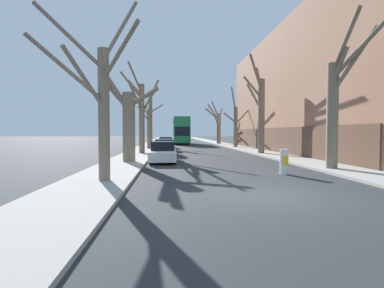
{
  "coord_description": "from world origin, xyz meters",
  "views": [
    {
      "loc": [
        -3.04,
        -9.1,
        1.98
      ],
      "look_at": [
        0.49,
        37.0,
        0.2
      ],
      "focal_mm": 28.0,
      "sensor_mm": 36.0,
      "label": 1
    }
  ],
  "objects_px": {
    "street_tree_left_0": "(101,99)",
    "street_tree_right_3": "(218,125)",
    "street_tree_left_1": "(128,122)",
    "street_tree_left_3": "(148,127)",
    "street_tree_left_2": "(141,113)",
    "double_decker_bus": "(181,129)",
    "parked_car_2": "(165,145)",
    "parked_car_3": "(166,143)",
    "parked_car_1": "(164,148)",
    "street_tree_left_4": "(151,119)",
    "parked_car_0": "(163,152)",
    "traffic_bollard": "(284,162)",
    "street_tree_right_0": "(336,105)",
    "street_tree_right_2": "(236,124)",
    "street_tree_right_1": "(260,111)"
  },
  "relations": [
    {
      "from": "street_tree_left_0",
      "to": "parked_car_0",
      "type": "relative_size",
      "value": 1.68
    },
    {
      "from": "street_tree_left_3",
      "to": "parked_car_3",
      "type": "height_order",
      "value": "street_tree_left_3"
    },
    {
      "from": "parked_car_0",
      "to": "traffic_bollard",
      "type": "relative_size",
      "value": 3.82
    },
    {
      "from": "street_tree_right_1",
      "to": "traffic_bollard",
      "type": "distance_m",
      "value": 13.66
    },
    {
      "from": "street_tree_right_2",
      "to": "double_decker_bus",
      "type": "height_order",
      "value": "street_tree_right_2"
    },
    {
      "from": "street_tree_left_4",
      "to": "street_tree_right_3",
      "type": "distance_m",
      "value": 13.51
    },
    {
      "from": "street_tree_left_1",
      "to": "street_tree_left_2",
      "type": "height_order",
      "value": "street_tree_left_2"
    },
    {
      "from": "street_tree_left_0",
      "to": "parked_car_2",
      "type": "distance_m",
      "value": 20.22
    },
    {
      "from": "street_tree_left_1",
      "to": "street_tree_left_3",
      "type": "distance_m",
      "value": 15.76
    },
    {
      "from": "street_tree_left_2",
      "to": "double_decker_bus",
      "type": "distance_m",
      "value": 24.61
    },
    {
      "from": "parked_car_2",
      "to": "parked_car_3",
      "type": "height_order",
      "value": "parked_car_3"
    },
    {
      "from": "street_tree_left_3",
      "to": "traffic_bollard",
      "type": "relative_size",
      "value": 5.1
    },
    {
      "from": "double_decker_bus",
      "to": "parked_car_3",
      "type": "relative_size",
      "value": 2.64
    },
    {
      "from": "street_tree_right_0",
      "to": "traffic_bollard",
      "type": "distance_m",
      "value": 4.33
    },
    {
      "from": "street_tree_left_4",
      "to": "street_tree_right_0",
      "type": "relative_size",
      "value": 1.06
    },
    {
      "from": "street_tree_left_1",
      "to": "parked_car_1",
      "type": "xyz_separation_m",
      "value": [
        2.19,
        6.38,
        -1.98
      ]
    },
    {
      "from": "street_tree_right_0",
      "to": "street_tree_left_4",
      "type": "bearing_deg",
      "value": 112.16
    },
    {
      "from": "street_tree_left_0",
      "to": "street_tree_right_2",
      "type": "distance_m",
      "value": 28.75
    },
    {
      "from": "street_tree_left_4",
      "to": "parked_car_2",
      "type": "distance_m",
      "value": 10.98
    },
    {
      "from": "street_tree_left_1",
      "to": "street_tree_right_2",
      "type": "height_order",
      "value": "street_tree_right_2"
    },
    {
      "from": "street_tree_left_0",
      "to": "parked_car_3",
      "type": "bearing_deg",
      "value": 85.24
    },
    {
      "from": "street_tree_left_0",
      "to": "street_tree_left_3",
      "type": "distance_m",
      "value": 23.49
    },
    {
      "from": "street_tree_left_3",
      "to": "parked_car_2",
      "type": "height_order",
      "value": "street_tree_left_3"
    },
    {
      "from": "street_tree_left_0",
      "to": "street_tree_right_3",
      "type": "bearing_deg",
      "value": 74.21
    },
    {
      "from": "double_decker_bus",
      "to": "parked_car_0",
      "type": "height_order",
      "value": "double_decker_bus"
    },
    {
      "from": "street_tree_left_0",
      "to": "parked_car_2",
      "type": "xyz_separation_m",
      "value": [
        2.19,
        19.93,
        -2.62
      ]
    },
    {
      "from": "street_tree_left_2",
      "to": "street_tree_left_3",
      "type": "distance_m",
      "value": 8.01
    },
    {
      "from": "parked_car_2",
      "to": "traffic_bollard",
      "type": "height_order",
      "value": "parked_car_2"
    },
    {
      "from": "street_tree_left_4",
      "to": "street_tree_right_0",
      "type": "bearing_deg",
      "value": -67.84
    },
    {
      "from": "street_tree_left_2",
      "to": "parked_car_1",
      "type": "height_order",
      "value": "street_tree_left_2"
    },
    {
      "from": "street_tree_left_0",
      "to": "parked_car_1",
      "type": "distance_m",
      "value": 14.5
    },
    {
      "from": "street_tree_right_1",
      "to": "parked_car_3",
      "type": "relative_size",
      "value": 2.11
    },
    {
      "from": "parked_car_0",
      "to": "parked_car_1",
      "type": "bearing_deg",
      "value": 90.0
    },
    {
      "from": "street_tree_left_3",
      "to": "traffic_bollard",
      "type": "xyz_separation_m",
      "value": [
        7.85,
        -21.49,
        -2.03
      ]
    },
    {
      "from": "street_tree_left_2",
      "to": "street_tree_left_4",
      "type": "bearing_deg",
      "value": 90.04
    },
    {
      "from": "street_tree_left_4",
      "to": "parked_car_0",
      "type": "distance_m",
      "value": 22.16
    },
    {
      "from": "street_tree_left_2",
      "to": "parked_car_2",
      "type": "bearing_deg",
      "value": 64.35
    },
    {
      "from": "street_tree_left_2",
      "to": "parked_car_0",
      "type": "distance_m",
      "value": 8.07
    },
    {
      "from": "street_tree_left_1",
      "to": "double_decker_bus",
      "type": "height_order",
      "value": "street_tree_left_1"
    },
    {
      "from": "street_tree_right_2",
      "to": "parked_car_3",
      "type": "bearing_deg",
      "value": -179.09
    },
    {
      "from": "street_tree_right_0",
      "to": "parked_car_2",
      "type": "relative_size",
      "value": 1.93
    },
    {
      "from": "street_tree_left_1",
      "to": "street_tree_right_2",
      "type": "distance_m",
      "value": 21.85
    },
    {
      "from": "street_tree_left_2",
      "to": "street_tree_right_2",
      "type": "xyz_separation_m",
      "value": [
        11.11,
        10.94,
        -0.72
      ]
    },
    {
      "from": "street_tree_left_1",
      "to": "double_decker_bus",
      "type": "xyz_separation_m",
      "value": [
        4.63,
        31.98,
        -0.09
      ]
    },
    {
      "from": "street_tree_left_0",
      "to": "street_tree_left_3",
      "type": "xyz_separation_m",
      "value": [
        0.19,
        23.48,
        -0.62
      ]
    },
    {
      "from": "street_tree_right_2",
      "to": "street_tree_left_1",
      "type": "bearing_deg",
      "value": -120.83
    },
    {
      "from": "street_tree_left_3",
      "to": "double_decker_bus",
      "type": "distance_m",
      "value": 16.82
    },
    {
      "from": "street_tree_left_2",
      "to": "street_tree_left_4",
      "type": "distance_m",
      "value": 14.68
    },
    {
      "from": "street_tree_left_4",
      "to": "parked_car_2",
      "type": "height_order",
      "value": "street_tree_left_4"
    },
    {
      "from": "traffic_bollard",
      "to": "street_tree_right_3",
      "type": "bearing_deg",
      "value": 85.58
    }
  ]
}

